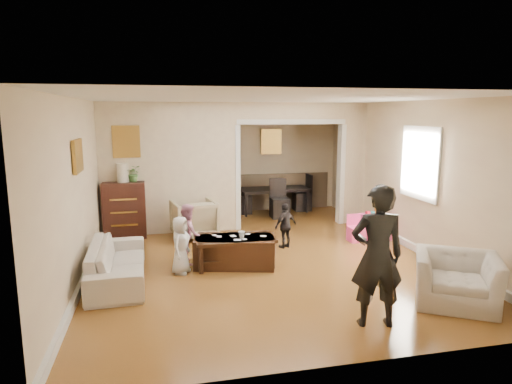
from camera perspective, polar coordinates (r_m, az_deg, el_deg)
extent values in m
plane|color=#A06729|center=(7.71, 0.33, -7.96)|extent=(7.00, 7.00, 0.00)
cube|color=beige|center=(9.02, -10.81, 2.97)|extent=(2.75, 0.18, 2.60)
cube|color=beige|center=(9.91, 12.08, 3.55)|extent=(0.55, 0.18, 2.60)
cube|color=beige|center=(9.36, 4.53, 10.27)|extent=(2.22, 0.18, 0.35)
cube|color=white|center=(8.08, 20.28, 3.50)|extent=(0.03, 0.95, 1.10)
cube|color=brown|center=(8.88, -16.26, 6.21)|extent=(0.45, 0.03, 0.55)
cube|color=brown|center=(6.66, -21.84, 4.30)|extent=(0.03, 0.55, 0.40)
cube|color=brown|center=(10.96, 1.95, 6.47)|extent=(0.45, 0.03, 0.55)
imported|color=beige|center=(6.76, -17.31, -8.58)|extent=(0.79, 1.92, 0.55)
imported|color=tan|center=(8.69, -7.93, -3.44)|extent=(0.91, 0.93, 0.74)
imported|color=beige|center=(6.25, 24.26, -10.17)|extent=(1.29, 1.24, 0.64)
cube|color=black|center=(8.97, -16.44, -2.20)|extent=(0.79, 0.44, 1.09)
cylinder|color=beige|center=(8.85, -16.67, 2.38)|extent=(0.22, 0.22, 0.36)
imported|color=#467232|center=(8.84, -15.37, 2.30)|extent=(0.29, 0.25, 0.32)
cube|color=#371B11|center=(7.10, -2.72, -7.60)|extent=(1.35, 0.91, 0.46)
imported|color=silver|center=(6.99, -1.85, -5.47)|extent=(0.13, 0.13, 0.10)
cube|color=#F64099|center=(8.90, 15.07, -4.29)|extent=(0.56, 0.56, 0.47)
cube|color=gold|center=(8.95, 15.57, -1.71)|extent=(0.21, 0.10, 0.30)
cylinder|color=#28C8BE|center=(8.75, 14.72, -2.68)|extent=(0.08, 0.08, 0.08)
cube|color=red|center=(8.89, 14.10, -2.55)|extent=(0.10, 0.09, 0.05)
imported|color=white|center=(8.76, 15.80, -2.82)|extent=(0.23, 0.23, 0.05)
imported|color=black|center=(10.90, 2.13, -0.98)|extent=(1.76, 1.05, 0.60)
imported|color=black|center=(5.19, 15.23, -7.92)|extent=(0.66, 0.49, 1.63)
imported|color=silver|center=(6.81, -9.62, -6.70)|extent=(0.43, 0.50, 0.88)
imported|color=#C77C96|center=(7.24, -8.63, -5.29)|extent=(0.41, 0.50, 0.97)
imported|color=black|center=(7.99, 3.80, -4.31)|extent=(0.52, 0.39, 0.81)
cube|color=white|center=(6.92, -1.48, -6.05)|extent=(0.08, 0.09, 0.00)
cube|color=white|center=(6.88, -2.40, -6.14)|extent=(0.13, 0.11, 0.00)
cube|color=white|center=(7.10, -2.96, -5.63)|extent=(0.11, 0.12, 0.00)
cube|color=white|center=(7.21, -1.04, -5.38)|extent=(0.10, 0.10, 0.00)
cube|color=white|center=(7.08, 0.93, -5.66)|extent=(0.11, 0.10, 0.00)
cube|color=white|center=(7.08, -4.75, -5.70)|extent=(0.10, 0.11, 0.00)
cube|color=white|center=(7.16, -5.35, -5.53)|extent=(0.09, 0.10, 0.00)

